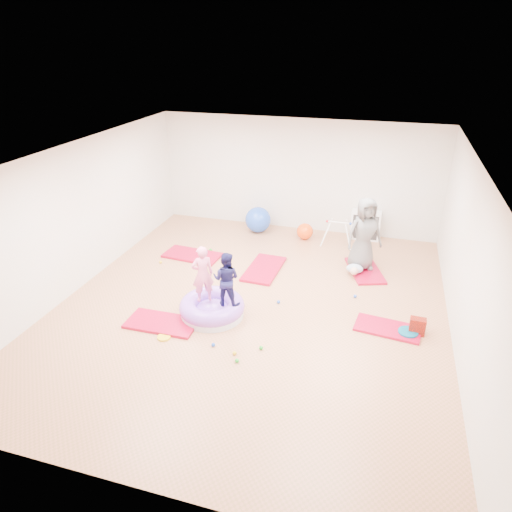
% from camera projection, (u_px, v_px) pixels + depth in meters
% --- Properties ---
extents(room, '(7.01, 8.01, 2.81)m').
position_uv_depth(room, '(251.00, 237.00, 7.91)').
color(room, '#9F6E45').
rests_on(room, ground).
extents(gym_mat_front_left, '(1.24, 0.63, 0.05)m').
position_uv_depth(gym_mat_front_left, '(162.00, 323.00, 7.97)').
color(gym_mat_front_left, red).
rests_on(gym_mat_front_left, ground).
extents(gym_mat_mid_left, '(1.33, 0.75, 0.05)m').
position_uv_depth(gym_mat_mid_left, '(192.00, 255.00, 10.42)').
color(gym_mat_mid_left, red).
rests_on(gym_mat_mid_left, ground).
extents(gym_mat_center_back, '(0.71, 1.34, 0.05)m').
position_uv_depth(gym_mat_center_back, '(264.00, 269.00, 9.81)').
color(gym_mat_center_back, red).
rests_on(gym_mat_center_back, ground).
extents(gym_mat_right, '(1.15, 0.67, 0.05)m').
position_uv_depth(gym_mat_right, '(387.00, 328.00, 7.84)').
color(gym_mat_right, red).
rests_on(gym_mat_right, ground).
extents(gym_mat_rear_right, '(0.97, 1.33, 0.05)m').
position_uv_depth(gym_mat_rear_right, '(365.00, 270.00, 9.74)').
color(gym_mat_rear_right, red).
rests_on(gym_mat_rear_right, ground).
extents(inflatable_cushion, '(1.17, 1.17, 0.37)m').
position_uv_depth(inflatable_cushion, '(212.00, 308.00, 8.19)').
color(inflatable_cushion, silver).
rests_on(inflatable_cushion, ground).
extents(child_pink, '(0.46, 0.43, 1.06)m').
position_uv_depth(child_pink, '(202.00, 272.00, 7.90)').
color(child_pink, pink).
rests_on(child_pink, inflatable_cushion).
extents(child_navy, '(0.49, 0.38, 0.99)m').
position_uv_depth(child_navy, '(226.00, 277.00, 7.81)').
color(child_navy, '#171545').
rests_on(child_navy, inflatable_cushion).
extents(adult_caregiver, '(0.91, 0.80, 1.56)m').
position_uv_depth(adult_caregiver, '(364.00, 234.00, 9.48)').
color(adult_caregiver, '#5A5A5A').
rests_on(adult_caregiver, gym_mat_rear_right).
extents(infant, '(0.35, 0.35, 0.20)m').
position_uv_depth(infant, '(355.00, 269.00, 9.52)').
color(infant, '#A5B7D0').
rests_on(infant, gym_mat_rear_right).
extents(ball_pit_balls, '(4.34, 3.70, 0.07)m').
position_uv_depth(ball_pit_balls, '(234.00, 309.00, 8.35)').
color(ball_pit_balls, green).
rests_on(ball_pit_balls, ground).
extents(exercise_ball_blue, '(0.65, 0.65, 0.65)m').
position_uv_depth(exercise_ball_blue, '(258.00, 220.00, 11.58)').
color(exercise_ball_blue, blue).
rests_on(exercise_ball_blue, ground).
extents(exercise_ball_orange, '(0.40, 0.40, 0.40)m').
position_uv_depth(exercise_ball_orange, '(305.00, 231.00, 11.22)').
color(exercise_ball_orange, '#FF4B0E').
rests_on(exercise_ball_orange, ground).
extents(infant_play_gym, '(0.74, 0.70, 0.57)m').
position_uv_depth(infant_play_gym, '(338.00, 229.00, 10.89)').
color(infant_play_gym, white).
rests_on(infant_play_gym, ground).
extents(cube_shelf, '(0.70, 0.35, 0.70)m').
position_uv_depth(cube_shelf, '(365.00, 225.00, 11.19)').
color(cube_shelf, white).
rests_on(cube_shelf, ground).
extents(balance_disc, '(0.33, 0.33, 0.07)m').
position_uv_depth(balance_disc, '(408.00, 333.00, 7.69)').
color(balance_disc, '#08597C').
rests_on(balance_disc, ground).
extents(backpack, '(0.26, 0.17, 0.30)m').
position_uv_depth(backpack, '(417.00, 326.00, 7.67)').
color(backpack, '#C11301').
rests_on(backpack, ground).
extents(yellow_toy, '(0.22, 0.22, 0.03)m').
position_uv_depth(yellow_toy, '(164.00, 337.00, 7.62)').
color(yellow_toy, yellow).
rests_on(yellow_toy, ground).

